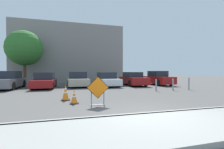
{
  "coord_description": "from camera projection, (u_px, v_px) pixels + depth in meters",
  "views": [
    {
      "loc": [
        -2.39,
        -4.4,
        1.48
      ],
      "look_at": [
        0.44,
        6.31,
        1.28
      ],
      "focal_mm": 24.0,
      "sensor_mm": 36.0,
      "label": 1
    }
  ],
  "objects": [
    {
      "name": "ground_plane",
      "position": [
        98.0,
        87.0,
        14.56
      ],
      "size": [
        96.0,
        96.0,
        0.0
      ],
      "primitive_type": "plane",
      "color": "#565451"
    },
    {
      "name": "sidewalk_strip",
      "position": [
        169.0,
        127.0,
        3.83
      ],
      "size": [
        24.43,
        2.18,
        0.14
      ],
      "color": "#999993",
      "rests_on": "ground_plane"
    },
    {
      "name": "curb_lip",
      "position": [
        148.0,
        115.0,
        4.89
      ],
      "size": [
        24.43,
        0.2,
        0.14
      ],
      "color": "#999993",
      "rests_on": "ground_plane"
    },
    {
      "name": "road_closed_sign",
      "position": [
        98.0,
        90.0,
        6.58
      ],
      "size": [
        0.98,
        0.2,
        1.28
      ],
      "color": "black",
      "rests_on": "ground_plane"
    },
    {
      "name": "traffic_cone_nearest",
      "position": [
        74.0,
        97.0,
        6.94
      ],
      "size": [
        0.4,
        0.4,
        0.67
      ],
      "color": "black",
      "rests_on": "ground_plane"
    },
    {
      "name": "traffic_cone_second",
      "position": [
        66.0,
        93.0,
        7.77
      ],
      "size": [
        0.45,
        0.45,
        0.81
      ],
      "color": "black",
      "rests_on": "ground_plane"
    },
    {
      "name": "parked_car_nearest",
      "position": [
        8.0,
        81.0,
        12.95
      ],
      "size": [
        1.83,
        4.32,
        1.55
      ],
      "rotation": [
        0.0,
        0.0,
        3.14
      ],
      "color": "slate",
      "rests_on": "ground_plane"
    },
    {
      "name": "parked_car_second",
      "position": [
        45.0,
        81.0,
        13.66
      ],
      "size": [
        1.85,
        4.35,
        1.41
      ],
      "rotation": [
        0.0,
        0.0,
        3.16
      ],
      "color": "maroon",
      "rests_on": "ground_plane"
    },
    {
      "name": "parked_car_third",
      "position": [
        78.0,
        80.0,
        15.11
      ],
      "size": [
        2.08,
        4.43,
        1.48
      ],
      "rotation": [
        0.0,
        0.0,
        3.18
      ],
      "color": "#A39984",
      "rests_on": "ground_plane"
    },
    {
      "name": "parked_car_fourth",
      "position": [
        107.0,
        80.0,
        15.6
      ],
      "size": [
        1.99,
        4.63,
        1.43
      ],
      "rotation": [
        0.0,
        0.0,
        3.17
      ],
      "color": "silver",
      "rests_on": "ground_plane"
    },
    {
      "name": "parked_car_fifth",
      "position": [
        133.0,
        79.0,
        16.41
      ],
      "size": [
        1.96,
        4.68,
        1.45
      ],
      "rotation": [
        0.0,
        0.0,
        3.12
      ],
      "color": "maroon",
      "rests_on": "ground_plane"
    },
    {
      "name": "parked_car_sixth",
      "position": [
        158.0,
        78.0,
        16.89
      ],
      "size": [
        1.83,
        4.19,
        1.57
      ],
      "rotation": [
        0.0,
        0.0,
        3.16
      ],
      "color": "maroon",
      "rests_on": "ground_plane"
    },
    {
      "name": "bollard_nearest",
      "position": [
        156.0,
        85.0,
        11.44
      ],
      "size": [
        0.12,
        0.12,
        0.9
      ],
      "color": "gray",
      "rests_on": "ground_plane"
    },
    {
      "name": "bollard_second",
      "position": [
        173.0,
        84.0,
        11.82
      ],
      "size": [
        0.12,
        0.12,
        0.93
      ],
      "color": "gray",
      "rests_on": "ground_plane"
    },
    {
      "name": "bollard_third",
      "position": [
        189.0,
        83.0,
        12.21
      ],
      "size": [
        0.12,
        0.12,
        1.02
      ],
      "color": "gray",
      "rests_on": "ground_plane"
    },
    {
      "name": "building_facade_backdrop",
      "position": [
        70.0,
        55.0,
        22.34
      ],
      "size": [
        14.84,
        5.0,
        8.11
      ],
      "color": "gray",
      "rests_on": "ground_plane"
    },
    {
      "name": "street_tree_behind_lot",
      "position": [
        25.0,
        48.0,
        16.76
      ],
      "size": [
        3.9,
        3.9,
        6.08
      ],
      "color": "#513823",
      "rests_on": "ground_plane"
    }
  ]
}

